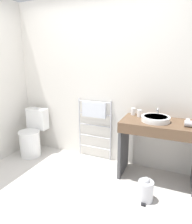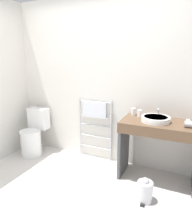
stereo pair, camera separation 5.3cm
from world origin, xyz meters
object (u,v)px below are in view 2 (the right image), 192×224
(sink_basin, at_px, (156,119))
(cup_near_edge, at_px, (140,114))
(towel_radiator, at_px, (95,116))
(cup_near_wall, at_px, (133,112))
(trash_bin, at_px, (145,191))
(toilet, at_px, (33,135))
(hair_dryer, at_px, (191,124))

(sink_basin, relative_size, cup_near_edge, 3.65)
(towel_radiator, xyz_separation_m, cup_near_wall, (0.64, -0.04, 0.16))
(trash_bin, bearing_deg, cup_near_edge, 111.30)
(toilet, relative_size, cup_near_wall, 7.95)
(cup_near_wall, distance_m, cup_near_edge, 0.12)
(towel_radiator, distance_m, cup_near_wall, 0.66)
(sink_basin, relative_size, trash_bin, 1.21)
(toilet, distance_m, sink_basin, 2.10)
(cup_near_edge, bearing_deg, sink_basin, -29.03)
(towel_radiator, relative_size, cup_near_edge, 9.99)
(cup_near_edge, bearing_deg, toilet, -174.12)
(towel_radiator, relative_size, sink_basin, 2.74)
(towel_radiator, xyz_separation_m, trash_bin, (0.99, -0.73, -0.60))
(toilet, bearing_deg, cup_near_edge, 5.88)
(hair_dryer, height_order, trash_bin, hair_dryer)
(toilet, xyz_separation_m, cup_near_wall, (1.69, 0.25, 0.55))
(towel_radiator, height_order, hair_dryer, towel_radiator)
(trash_bin, bearing_deg, hair_dryer, 46.67)
(sink_basin, height_order, cup_near_wall, cup_near_wall)
(towel_radiator, distance_m, sink_basin, 1.02)
(hair_dryer, bearing_deg, cup_near_wall, 161.80)
(cup_near_edge, bearing_deg, trash_bin, -68.70)
(cup_near_edge, xyz_separation_m, hair_dryer, (0.66, -0.18, -0.01))
(toilet, distance_m, cup_near_edge, 1.88)
(cup_near_wall, relative_size, cup_near_edge, 1.00)
(toilet, xyz_separation_m, sink_basin, (2.03, 0.05, 0.53))
(cup_near_wall, height_order, trash_bin, cup_near_wall)
(sink_basin, xyz_separation_m, cup_near_wall, (-0.34, 0.20, 0.01))
(cup_near_edge, distance_m, trash_bin, 1.01)
(sink_basin, bearing_deg, towel_radiator, 166.19)
(toilet, height_order, hair_dryer, hair_dryer)
(towel_radiator, bearing_deg, toilet, -164.34)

